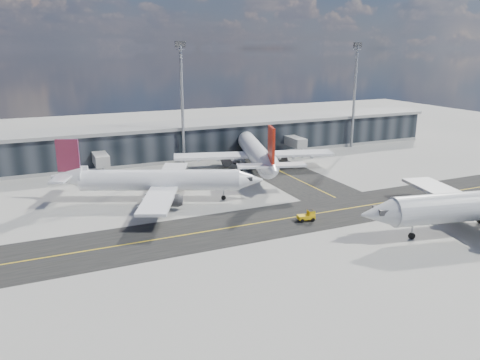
{
  "coord_description": "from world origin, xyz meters",
  "views": [
    {
      "loc": [
        -32.74,
        -59.64,
        27.22
      ],
      "look_at": [
        -0.73,
        12.52,
        5.0
      ],
      "focal_mm": 35.0,
      "sensor_mm": 36.0,
      "label": 1
    }
  ],
  "objects_px": {
    "airliner_af": "(157,180)",
    "airliner_redtail": "(255,152)",
    "baggage_tug": "(308,216)",
    "service_van": "(235,160)"
  },
  "relations": [
    {
      "from": "airliner_af",
      "to": "airliner_redtail",
      "type": "height_order",
      "value": "airliner_redtail"
    },
    {
      "from": "airliner_af",
      "to": "airliner_redtail",
      "type": "xyz_separation_m",
      "value": [
        26.27,
        12.75,
        0.49
      ]
    },
    {
      "from": "airliner_redtail",
      "to": "airliner_af",
      "type": "bearing_deg",
      "value": -137.92
    },
    {
      "from": "airliner_af",
      "to": "baggage_tug",
      "type": "height_order",
      "value": "airliner_af"
    },
    {
      "from": "baggage_tug",
      "to": "airliner_redtail",
      "type": "bearing_deg",
      "value": 177.22
    },
    {
      "from": "airliner_af",
      "to": "service_van",
      "type": "height_order",
      "value": "airliner_af"
    },
    {
      "from": "airliner_redtail",
      "to": "service_van",
      "type": "height_order",
      "value": "airliner_redtail"
    },
    {
      "from": "baggage_tug",
      "to": "service_van",
      "type": "distance_m",
      "value": 42.66
    },
    {
      "from": "airliner_redtail",
      "to": "baggage_tug",
      "type": "distance_m",
      "value": 34.19
    },
    {
      "from": "airliner_redtail",
      "to": "service_van",
      "type": "xyz_separation_m",
      "value": [
        -1.15,
        8.94,
        -3.61
      ]
    }
  ]
}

